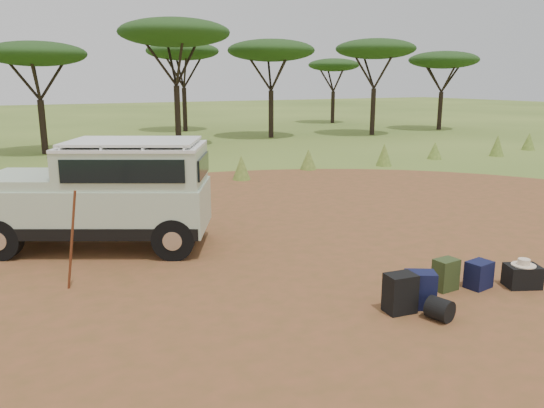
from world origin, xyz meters
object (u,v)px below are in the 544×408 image
safari_vehicle (105,197)px  hard_case (522,276)px  duffel_navy (479,275)px  backpack_navy (420,290)px  backpack_black (400,293)px  walking_staff (72,241)px  backpack_olive (446,275)px

safari_vehicle → hard_case: 7.46m
duffel_navy → backpack_navy: bearing=177.6°
backpack_black → duffel_navy: 1.70m
walking_staff → backpack_navy: walking_staff is taller
backpack_navy → hard_case: backpack_navy is taller
walking_staff → backpack_olive: bearing=-64.5°
backpack_black → backpack_olive: bearing=21.0°
walking_staff → backpack_navy: bearing=-71.8°
backpack_black → hard_case: 2.33m
safari_vehicle → backpack_olive: bearing=-20.3°
backpack_navy → walking_staff: bearing=175.1°
backpack_black → hard_case: bearing=2.3°
walking_staff → hard_case: size_ratio=3.20×
safari_vehicle → backpack_navy: safari_vehicle is taller
backpack_navy → duffel_navy: size_ratio=1.25×
backpack_black → duffel_navy: backpack_black is taller
backpack_olive → duffel_navy: (0.52, -0.18, -0.03)m
walking_staff → duffel_navy: walking_staff is taller
backpack_black → hard_case: size_ratio=1.11×
safari_vehicle → hard_case: bearing=-16.1°
backpack_black → backpack_navy: size_ratio=1.04×
walking_staff → hard_case: (6.21, -3.16, -0.62)m
safari_vehicle → backpack_olive: safari_vehicle is taller
backpack_navy → backpack_olive: bearing=50.9°
safari_vehicle → walking_staff: safari_vehicle is taller
walking_staff → hard_case: 7.00m
hard_case → backpack_olive: bearing=-178.6°
backpack_navy → hard_case: bearing=25.1°
safari_vehicle → backpack_black: safari_vehicle is taller
walking_staff → duffel_navy: bearing=-63.8°
safari_vehicle → backpack_black: size_ratio=8.08×
walking_staff → backpack_navy: 5.21m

